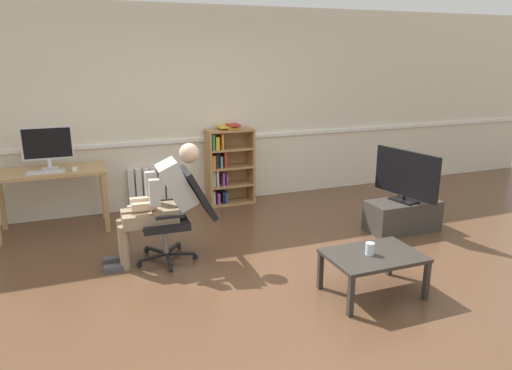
{
  "coord_description": "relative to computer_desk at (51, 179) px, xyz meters",
  "views": [
    {
      "loc": [
        -1.61,
        -3.71,
        2.07
      ],
      "look_at": [
        0.15,
        0.85,
        0.7
      ],
      "focal_mm": 32.89,
      "sensor_mm": 36.0,
      "label": 1
    }
  ],
  "objects": [
    {
      "name": "imac_monitor",
      "position": [
        0.01,
        0.08,
        0.4
      ],
      "size": [
        0.57,
        0.14,
        0.5
      ],
      "color": "silver",
      "rests_on": "computer_desk"
    },
    {
      "name": "bookshelf",
      "position": [
        2.27,
        0.29,
        -0.09
      ],
      "size": [
        0.66,
        0.29,
        1.14
      ],
      "color": "#AD7F4C",
      "rests_on": "ground_plane"
    },
    {
      "name": "computer_desk",
      "position": [
        0.0,
        0.0,
        0.0
      ],
      "size": [
        1.25,
        0.62,
        0.76
      ],
      "color": "tan",
      "rests_on": "ground_plane"
    },
    {
      "name": "coffee_table",
      "position": [
        2.66,
        -2.7,
        -0.31
      ],
      "size": [
        0.82,
        0.57,
        0.38
      ],
      "color": "#332D28",
      "rests_on": "ground_plane"
    },
    {
      "name": "office_chair",
      "position": [
        1.25,
        -1.33,
        -0.13
      ],
      "size": [
        0.84,
        0.61,
        0.95
      ],
      "rotation": [
        0.0,
        0.0,
        -1.6
      ],
      "color": "black",
      "rests_on": "ground_plane"
    },
    {
      "name": "back_wall",
      "position": [
        1.95,
        0.5,
        0.7
      ],
      "size": [
        12.0,
        0.13,
        2.7
      ],
      "color": "beige",
      "rests_on": "ground_plane"
    },
    {
      "name": "computer_mouse",
      "position": [
        0.28,
        -0.12,
        0.13
      ],
      "size": [
        0.06,
        0.1,
        0.03
      ],
      "primitive_type": "cube",
      "color": "white",
      "rests_on": "computer_desk"
    },
    {
      "name": "tv_screen",
      "position": [
        3.92,
        -1.5,
        0.05
      ],
      "size": [
        0.26,
        0.89,
        0.61
      ],
      "rotation": [
        0.0,
        0.0,
        1.77
      ],
      "color": "black",
      "rests_on": "tv_stand"
    },
    {
      "name": "person_seated",
      "position": [
        1.06,
        -1.32,
        0.0
      ],
      "size": [
        1.01,
        0.4,
        1.21
      ],
      "rotation": [
        0.0,
        0.0,
        -1.6
      ],
      "color": "#937F60",
      "rests_on": "ground_plane"
    },
    {
      "name": "radiator",
      "position": [
        1.26,
        0.39,
        -0.35
      ],
      "size": [
        0.69,
        0.08,
        0.59
      ],
      "color": "white",
      "rests_on": "ground_plane"
    },
    {
      "name": "drinking_glass",
      "position": [
        2.62,
        -2.7,
        -0.21
      ],
      "size": [
        0.08,
        0.08,
        0.11
      ],
      "primitive_type": "cylinder",
      "color": "silver",
      "rests_on": "coffee_table"
    },
    {
      "name": "ground_plane",
      "position": [
        1.95,
        -2.15,
        -0.65
      ],
      "size": [
        18.0,
        18.0,
        0.0
      ],
      "primitive_type": "plane",
      "color": "brown"
    },
    {
      "name": "tv_stand",
      "position": [
        3.92,
        -1.5,
        -0.46
      ],
      "size": [
        0.87,
        0.41,
        0.37
      ],
      "color": "#3D3833",
      "rests_on": "ground_plane"
    },
    {
      "name": "keyboard",
      "position": [
        -0.03,
        -0.14,
        0.12
      ],
      "size": [
        0.41,
        0.12,
        0.02
      ],
      "primitive_type": "cube",
      "color": "silver",
      "rests_on": "computer_desk"
    }
  ]
}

